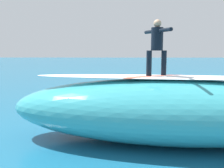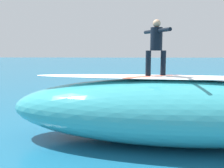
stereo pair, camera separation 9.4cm
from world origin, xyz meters
name	(u,v)px [view 1 (the left image)]	position (x,y,z in m)	size (l,w,h in m)	color
ground_plane	(142,122)	(0.00, 0.00, 0.00)	(120.00, 120.00, 0.00)	#196084
wave_crest	(171,111)	(-0.62, 1.94, 0.93)	(9.30, 2.82, 1.85)	teal
wave_foam_lip	(172,77)	(-0.62, 1.94, 1.89)	(7.91, 0.99, 0.08)	white
surfboard_riding	(156,77)	(-0.17, 1.89, 1.89)	(2.02, 0.48, 0.09)	#E0563D
surfer_riding	(157,43)	(-0.17, 1.89, 2.83)	(0.59, 1.41, 1.53)	black
surfboard_paddling	(85,106)	(2.37, -2.36, 0.05)	(2.18, 0.56, 0.09)	#33B2D1
surfer_paddling	(82,102)	(2.51, -2.34, 0.23)	(1.78, 0.46, 0.32)	black
foam_patch_near	(195,107)	(-2.62, -2.25, 0.07)	(0.90, 0.73, 0.14)	white
foam_patch_mid	(155,112)	(-0.69, -1.27, 0.06)	(0.52, 0.52, 0.13)	white
foam_patch_far	(166,105)	(-1.38, -2.70, 0.05)	(0.55, 0.53, 0.10)	white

